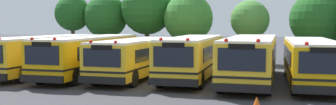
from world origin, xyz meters
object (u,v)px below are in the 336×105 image
(school_bus_2, at_px, (137,57))
(tree_4, at_px, (249,20))
(school_bus_3, at_px, (193,56))
(tree_2, at_px, (148,9))
(traffic_cone, at_px, (257,104))
(school_bus_0, at_px, (46,53))
(tree_5, at_px, (317,18))
(tree_3, at_px, (189,18))
(school_bus_1, at_px, (90,54))
(school_bus_4, at_px, (251,57))
(tree_0, at_px, (73,13))
(school_bus_5, at_px, (310,60))
(tree_1, at_px, (105,17))

(school_bus_2, bearing_deg, tree_4, -117.97)
(school_bus_2, relative_size, school_bus_3, 0.98)
(tree_2, height_order, traffic_cone, tree_2)
(tree_2, bearing_deg, school_bus_0, -106.81)
(tree_2, relative_size, tree_5, 1.19)
(tree_2, height_order, tree_4, tree_2)
(tree_3, bearing_deg, traffic_cone, -69.86)
(school_bus_1, bearing_deg, tree_2, -90.43)
(school_bus_1, bearing_deg, school_bus_2, 177.84)
(school_bus_0, relative_size, tree_2, 1.58)
(tree_3, distance_m, tree_4, 5.12)
(school_bus_2, relative_size, school_bus_4, 0.85)
(tree_0, bearing_deg, school_bus_4, -32.08)
(school_bus_1, relative_size, traffic_cone, 19.09)
(school_bus_1, height_order, tree_2, tree_2)
(school_bus_0, bearing_deg, tree_3, -122.94)
(school_bus_5, xyz_separation_m, tree_1, (-17.33, 11.26, 2.58))
(school_bus_3, bearing_deg, tree_1, -47.23)
(school_bus_5, distance_m, tree_2, 17.64)
(traffic_cone, bearing_deg, school_bus_3, 117.96)
(school_bus_1, height_order, traffic_cone, school_bus_1)
(tree_0, distance_m, tree_1, 3.23)
(school_bus_1, relative_size, tree_0, 1.83)
(tree_3, xyz_separation_m, traffic_cone, (6.78, -18.48, -3.50))
(school_bus_1, distance_m, tree_4, 14.29)
(tree_3, relative_size, tree_4, 1.13)
(school_bus_4, distance_m, tree_4, 10.85)
(school_bus_1, distance_m, school_bus_2, 3.21)
(tree_1, relative_size, traffic_cone, 10.46)
(school_bus_2, bearing_deg, school_bus_0, -1.34)
(school_bus_0, relative_size, tree_4, 2.10)
(school_bus_5, bearing_deg, tree_1, -34.62)
(school_bus_0, distance_m, tree_5, 20.61)
(school_bus_4, xyz_separation_m, traffic_cone, (0.76, -7.80, -1.14))
(school_bus_1, relative_size, tree_1, 1.82)
(school_bus_2, xyz_separation_m, school_bus_5, (10.08, 0.19, 0.03))
(school_bus_1, bearing_deg, school_bus_4, -179.17)
(tree_2, bearing_deg, traffic_cone, -60.47)
(tree_3, bearing_deg, tree_1, 176.43)
(tree_5, bearing_deg, traffic_cone, -101.17)
(school_bus_3, bearing_deg, tree_3, -77.50)
(school_bus_3, distance_m, tree_2, 13.24)
(tree_4, bearing_deg, tree_0, 179.07)
(school_bus_4, relative_size, tree_0, 1.95)
(tree_4, xyz_separation_m, traffic_cone, (1.66, -18.38, -3.34))
(tree_3, xyz_separation_m, tree_4, (5.12, -0.11, -0.17))
(tree_5, bearing_deg, school_bus_0, -149.81)
(school_bus_3, xyz_separation_m, tree_5, (7.77, 10.17, 2.38))
(school_bus_1, height_order, school_bus_5, school_bus_1)
(school_bus_1, bearing_deg, tree_4, -130.53)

